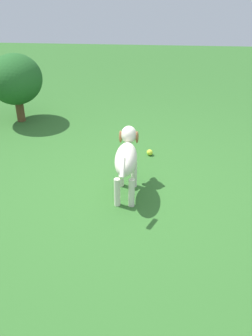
{
  "coord_description": "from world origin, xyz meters",
  "views": [
    {
      "loc": [
        -2.69,
        -0.35,
        1.81
      ],
      "look_at": [
        0.0,
        -0.13,
        0.28
      ],
      "focal_mm": 38.35,
      "sensor_mm": 36.0,
      "label": 1
    }
  ],
  "objects": [
    {
      "name": "dog",
      "position": [
        0.05,
        -0.13,
        0.36
      ],
      "size": [
        0.81,
        0.19,
        0.55
      ],
      "rotation": [
        0.0,
        0.0,
        6.27
      ],
      "color": "silver",
      "rests_on": "ground"
    },
    {
      "name": "tennis_ball_1",
      "position": [
        0.57,
        -0.13,
        0.03
      ],
      "size": [
        0.07,
        0.07,
        0.07
      ],
      "primitive_type": "sphere",
      "color": "#D2DF3D",
      "rests_on": "ground"
    },
    {
      "name": "tennis_ball_0",
      "position": [
        0.8,
        -0.32,
        0.03
      ],
      "size": [
        0.07,
        0.07,
        0.07
      ],
      "primitive_type": "sphere",
      "color": "#C7DE35",
      "rests_on": "ground"
    },
    {
      "name": "ground",
      "position": [
        0.0,
        0.0,
        0.0
      ],
      "size": [
        14.0,
        14.0,
        0.0
      ],
      "primitive_type": "plane",
      "color": "#2D6026"
    },
    {
      "name": "shrub_near",
      "position": [
        1.66,
        1.41,
        0.56
      ],
      "size": [
        0.74,
        0.67,
        0.87
      ],
      "color": "brown",
      "rests_on": "ground"
    }
  ]
}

